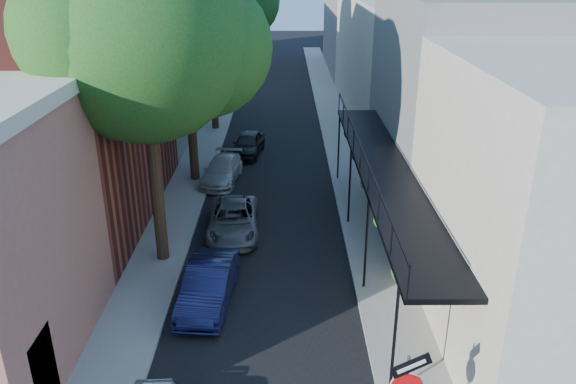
{
  "coord_description": "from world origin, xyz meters",
  "views": [
    {
      "loc": [
        0.66,
        -8.08,
        10.28
      ],
      "look_at": [
        0.77,
        9.78,
        2.8
      ],
      "focal_mm": 35.0,
      "sensor_mm": 36.0,
      "label": 1
    }
  ],
  "objects_px": {
    "parked_car_b": "(209,285)",
    "parked_car_c": "(233,220)",
    "oak_near": "(158,39)",
    "parked_car_d": "(222,171)",
    "parked_car_e": "(248,144)",
    "oak_mid": "(195,34)"
  },
  "relations": [
    {
      "from": "parked_car_b",
      "to": "parked_car_e",
      "type": "bearing_deg",
      "value": 93.19
    },
    {
      "from": "oak_near",
      "to": "oak_mid",
      "type": "height_order",
      "value": "oak_near"
    },
    {
      "from": "parked_car_c",
      "to": "parked_car_d",
      "type": "height_order",
      "value": "parked_car_c"
    },
    {
      "from": "oak_near",
      "to": "parked_car_d",
      "type": "distance_m",
      "value": 10.57
    },
    {
      "from": "parked_car_d",
      "to": "parked_car_e",
      "type": "bearing_deg",
      "value": 82.17
    },
    {
      "from": "parked_car_b",
      "to": "parked_car_e",
      "type": "relative_size",
      "value": 1.08
    },
    {
      "from": "parked_car_b",
      "to": "parked_car_d",
      "type": "bearing_deg",
      "value": 98.26
    },
    {
      "from": "parked_car_b",
      "to": "parked_car_d",
      "type": "distance_m",
      "value": 10.63
    },
    {
      "from": "oak_near",
      "to": "parked_car_b",
      "type": "distance_m",
      "value": 7.98
    },
    {
      "from": "parked_car_b",
      "to": "parked_car_c",
      "type": "xyz_separation_m",
      "value": [
        0.37,
        4.94,
        -0.06
      ]
    },
    {
      "from": "oak_mid",
      "to": "parked_car_d",
      "type": "xyz_separation_m",
      "value": [
        0.97,
        -0.38,
        -6.48
      ]
    },
    {
      "from": "parked_car_b",
      "to": "parked_car_d",
      "type": "height_order",
      "value": "parked_car_b"
    },
    {
      "from": "oak_near",
      "to": "parked_car_b",
      "type": "height_order",
      "value": "oak_near"
    },
    {
      "from": "parked_car_b",
      "to": "parked_car_d",
      "type": "xyz_separation_m",
      "value": [
        -0.67,
        10.6,
        -0.08
      ]
    },
    {
      "from": "parked_car_e",
      "to": "parked_car_d",
      "type": "bearing_deg",
      "value": -96.17
    },
    {
      "from": "parked_car_b",
      "to": "parked_car_c",
      "type": "bearing_deg",
      "value": 90.33
    },
    {
      "from": "parked_car_d",
      "to": "parked_car_e",
      "type": "relative_size",
      "value": 1.07
    },
    {
      "from": "oak_mid",
      "to": "parked_car_d",
      "type": "height_order",
      "value": "oak_mid"
    },
    {
      "from": "oak_mid",
      "to": "parked_car_d",
      "type": "relative_size",
      "value": 2.57
    },
    {
      "from": "oak_mid",
      "to": "parked_car_d",
      "type": "bearing_deg",
      "value": -21.14
    },
    {
      "from": "oak_near",
      "to": "parked_car_d",
      "type": "xyz_separation_m",
      "value": [
        0.92,
        7.59,
        -7.3
      ]
    },
    {
      "from": "parked_car_c",
      "to": "oak_near",
      "type": "bearing_deg",
      "value": -138.21
    }
  ]
}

